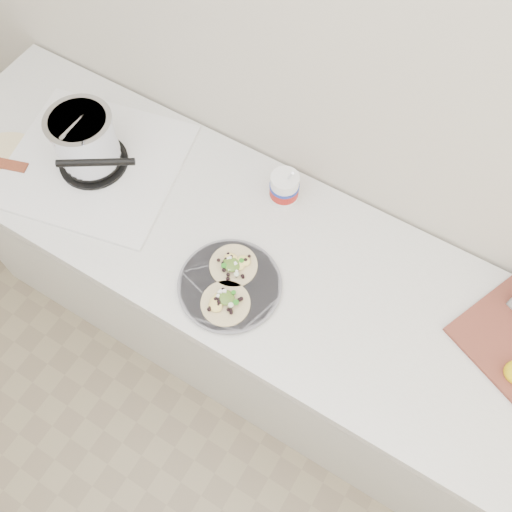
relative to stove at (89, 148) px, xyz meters
The scene contains 5 objects.
counter 0.85m from the stove, ahead, with size 2.44×0.66×0.90m.
stove is the anchor object (origin of this frame).
taco_plate 0.64m from the stove, 13.04° to the right, with size 0.31×0.31×0.04m.
tub 0.64m from the stove, 19.27° to the left, with size 0.09×0.09×0.21m.
bacon_plate 0.31m from the stove, 147.80° to the right, with size 0.27×0.27×0.02m.
Camera 1 is at (0.40, 0.70, 2.42)m, focal length 40.00 mm.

